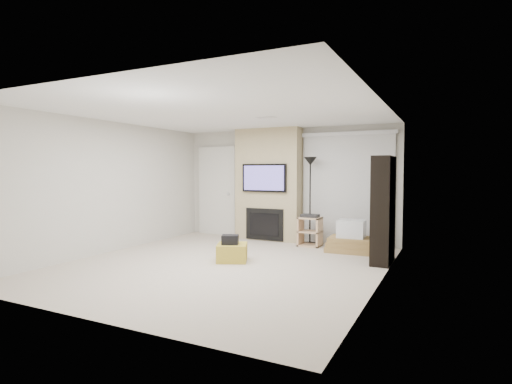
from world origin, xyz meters
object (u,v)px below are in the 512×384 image
at_px(av_stand, 310,229).
at_px(bookshelf, 383,210).
at_px(ottoman, 232,252).
at_px(floor_lamp, 310,176).
at_px(box_stack, 351,240).

distance_m(av_stand, bookshelf, 1.91).
xyz_separation_m(ottoman, floor_lamp, (0.69, 2.12, 1.30)).
xyz_separation_m(floor_lamp, bookshelf, (1.65, -1.10, -0.55)).
xyz_separation_m(floor_lamp, box_stack, (0.97, -0.39, -1.22)).
xyz_separation_m(ottoman, bookshelf, (2.34, 1.02, 0.75)).
bearing_deg(box_stack, av_stand, 167.75).
xyz_separation_m(box_stack, bookshelf, (0.69, -0.70, 0.67)).
bearing_deg(floor_lamp, box_stack, -22.05).
height_order(floor_lamp, av_stand, floor_lamp).
xyz_separation_m(ottoman, av_stand, (0.76, 1.92, 0.20)).
xyz_separation_m(av_stand, box_stack, (0.90, -0.20, -0.11)).
bearing_deg(floor_lamp, bookshelf, -33.54).
height_order(ottoman, av_stand, av_stand).
xyz_separation_m(av_stand, bookshelf, (1.59, -0.90, 0.55)).
relative_size(floor_lamp, bookshelf, 1.03).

